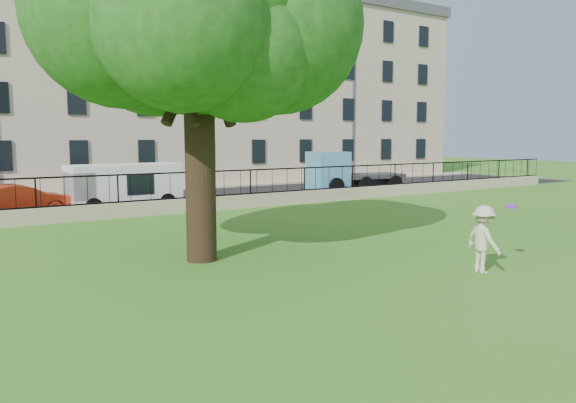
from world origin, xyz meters
TOP-DOWN VIEW (x-y plane):
  - ground at (0.00, 0.00)m, footprint 120.00×120.00m
  - retaining_wall at (0.00, 12.00)m, footprint 50.00×0.40m
  - iron_railing at (0.00, 12.00)m, footprint 50.00×0.05m
  - street at (0.00, 16.70)m, footprint 60.00×9.00m
  - sidewalk at (0.00, 21.90)m, footprint 60.00×1.40m
  - building_row at (0.00, 27.57)m, footprint 56.40×10.40m
  - man at (1.42, -1.74)m, footprint 0.80×1.14m
  - frisbee at (2.55, -1.66)m, footprint 0.32×0.33m
  - red_sedan at (-6.18, 14.40)m, footprint 4.08×1.84m
  - white_van at (-2.00, 14.40)m, footprint 4.79×1.98m
  - blue_truck at (12.00, 15.40)m, footprint 5.77×2.70m

SIDE VIEW (x-z plane):
  - ground at x=0.00m, z-range 0.00..0.00m
  - street at x=0.00m, z-range 0.00..0.01m
  - sidewalk at x=0.00m, z-range 0.00..0.12m
  - retaining_wall at x=0.00m, z-range 0.00..0.60m
  - red_sedan at x=-6.18m, z-range 0.00..1.30m
  - man at x=1.42m, z-range 0.00..1.60m
  - white_van at x=-2.00m, z-range 0.00..1.99m
  - iron_railing at x=0.00m, z-range 0.59..1.72m
  - blue_truck at x=12.00m, z-range 0.00..2.33m
  - frisbee at x=2.55m, z-range 1.44..1.56m
  - building_row at x=0.00m, z-range 0.02..13.82m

